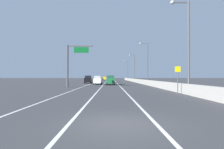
{
  "coord_description": "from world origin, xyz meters",
  "views": [
    {
      "loc": [
        -0.32,
        -7.61,
        1.91
      ],
      "look_at": [
        0.03,
        42.78,
        2.43
      ],
      "focal_mm": 30.28,
      "sensor_mm": 36.0,
      "label": 1
    }
  ],
  "objects_px": {
    "speed_advisory_sign": "(178,78)",
    "lamp_post_right_second": "(146,60)",
    "car_gray_5": "(109,79)",
    "car_yellow_4": "(104,78)",
    "lamp_post_right_third": "(134,66)",
    "car_white_2": "(98,80)",
    "lamp_post_right_fourth": "(127,69)",
    "car_black_3": "(88,79)",
    "overhead_sign_gantry": "(72,61)",
    "car_red_1": "(99,78)",
    "car_green_0": "(111,80)",
    "lamp_post_right_near": "(186,40)"
  },
  "relations": [
    {
      "from": "lamp_post_right_third",
      "to": "car_gray_5",
      "type": "relative_size",
      "value": 2.43
    },
    {
      "from": "speed_advisory_sign",
      "to": "lamp_post_right_second",
      "type": "distance_m",
      "value": 26.66
    },
    {
      "from": "speed_advisory_sign",
      "to": "car_green_0",
      "type": "relative_size",
      "value": 0.7
    },
    {
      "from": "lamp_post_right_fourth",
      "to": "car_yellow_4",
      "type": "relative_size",
      "value": 2.5
    },
    {
      "from": "lamp_post_right_fourth",
      "to": "car_gray_5",
      "type": "height_order",
      "value": "lamp_post_right_fourth"
    },
    {
      "from": "lamp_post_right_near",
      "to": "car_gray_5",
      "type": "xyz_separation_m",
      "value": [
        -8.83,
        35.35,
        -4.89
      ]
    },
    {
      "from": "overhead_sign_gantry",
      "to": "lamp_post_right_near",
      "type": "bearing_deg",
      "value": -39.51
    },
    {
      "from": "lamp_post_right_second",
      "to": "lamp_post_right_fourth",
      "type": "height_order",
      "value": "same"
    },
    {
      "from": "car_white_2",
      "to": "car_gray_5",
      "type": "height_order",
      "value": "car_gray_5"
    },
    {
      "from": "lamp_post_right_third",
      "to": "lamp_post_right_fourth",
      "type": "xyz_separation_m",
      "value": [
        -0.29,
        25.97,
        0.0
      ]
    },
    {
      "from": "lamp_post_right_fourth",
      "to": "car_green_0",
      "type": "height_order",
      "value": "lamp_post_right_fourth"
    },
    {
      "from": "lamp_post_right_fourth",
      "to": "car_gray_5",
      "type": "distance_m",
      "value": 43.79
    },
    {
      "from": "overhead_sign_gantry",
      "to": "lamp_post_right_third",
      "type": "relative_size",
      "value": 0.72
    },
    {
      "from": "car_red_1",
      "to": "car_white_2",
      "type": "bearing_deg",
      "value": -86.76
    },
    {
      "from": "lamp_post_right_third",
      "to": "lamp_post_right_fourth",
      "type": "distance_m",
      "value": 25.97
    },
    {
      "from": "lamp_post_right_second",
      "to": "car_yellow_4",
      "type": "height_order",
      "value": "lamp_post_right_second"
    },
    {
      "from": "lamp_post_right_third",
      "to": "car_gray_5",
      "type": "xyz_separation_m",
      "value": [
        -9.36,
        -16.59,
        -4.89
      ]
    },
    {
      "from": "lamp_post_right_near",
      "to": "car_green_0",
      "type": "distance_m",
      "value": 24.03
    },
    {
      "from": "lamp_post_right_fourth",
      "to": "car_yellow_4",
      "type": "xyz_separation_m",
      "value": [
        -11.9,
        0.15,
        -5.0
      ]
    },
    {
      "from": "car_white_2",
      "to": "car_yellow_4",
      "type": "xyz_separation_m",
      "value": [
        -0.2,
        53.88,
        -0.09
      ]
    },
    {
      "from": "car_black_3",
      "to": "car_green_0",
      "type": "bearing_deg",
      "value": -55.58
    },
    {
      "from": "lamp_post_right_third",
      "to": "car_black_3",
      "type": "bearing_deg",
      "value": -125.84
    },
    {
      "from": "speed_advisory_sign",
      "to": "lamp_post_right_third",
      "type": "bearing_deg",
      "value": 88.23
    },
    {
      "from": "lamp_post_right_second",
      "to": "car_white_2",
      "type": "height_order",
      "value": "lamp_post_right_second"
    },
    {
      "from": "car_red_1",
      "to": "car_green_0",
      "type": "bearing_deg",
      "value": -83.65
    },
    {
      "from": "lamp_post_right_second",
      "to": "speed_advisory_sign",
      "type": "bearing_deg",
      "value": -93.47
    },
    {
      "from": "lamp_post_right_second",
      "to": "car_white_2",
      "type": "distance_m",
      "value": 13.06
    },
    {
      "from": "lamp_post_right_second",
      "to": "car_red_1",
      "type": "relative_size",
      "value": 2.45
    },
    {
      "from": "overhead_sign_gantry",
      "to": "speed_advisory_sign",
      "type": "height_order",
      "value": "overhead_sign_gantry"
    },
    {
      "from": "car_black_3",
      "to": "lamp_post_right_second",
      "type": "bearing_deg",
      "value": -18.51
    },
    {
      "from": "lamp_post_right_second",
      "to": "car_black_3",
      "type": "distance_m",
      "value": 16.64
    },
    {
      "from": "overhead_sign_gantry",
      "to": "lamp_post_right_third",
      "type": "distance_m",
      "value": 42.4
    },
    {
      "from": "lamp_post_right_near",
      "to": "lamp_post_right_fourth",
      "type": "distance_m",
      "value": 77.91
    },
    {
      "from": "car_gray_5",
      "to": "car_black_3",
      "type": "bearing_deg",
      "value": -143.01
    },
    {
      "from": "lamp_post_right_third",
      "to": "car_white_2",
      "type": "relative_size",
      "value": 2.19
    },
    {
      "from": "lamp_post_right_fourth",
      "to": "car_gray_5",
      "type": "bearing_deg",
      "value": -102.04
    },
    {
      "from": "lamp_post_right_second",
      "to": "lamp_post_right_fourth",
      "type": "distance_m",
      "value": 51.94
    },
    {
      "from": "overhead_sign_gantry",
      "to": "lamp_post_right_fourth",
      "type": "bearing_deg",
      "value": 76.58
    },
    {
      "from": "speed_advisory_sign",
      "to": "car_white_2",
      "type": "xyz_separation_m",
      "value": [
        -10.38,
        24.49,
        -0.74
      ]
    },
    {
      "from": "lamp_post_right_second",
      "to": "car_black_3",
      "type": "relative_size",
      "value": 2.23
    },
    {
      "from": "lamp_post_right_second",
      "to": "car_black_3",
      "type": "height_order",
      "value": "lamp_post_right_second"
    },
    {
      "from": "lamp_post_right_second",
      "to": "lamp_post_right_third",
      "type": "relative_size",
      "value": 1.0
    },
    {
      "from": "car_green_0",
      "to": "car_white_2",
      "type": "bearing_deg",
      "value": 144.44
    },
    {
      "from": "speed_advisory_sign",
      "to": "lamp_post_right_second",
      "type": "relative_size",
      "value": 0.29
    },
    {
      "from": "car_yellow_4",
      "to": "car_gray_5",
      "type": "relative_size",
      "value": 0.97
    },
    {
      "from": "car_white_2",
      "to": "lamp_post_right_third",
      "type": "bearing_deg",
      "value": 66.64
    },
    {
      "from": "car_gray_5",
      "to": "car_white_2",
      "type": "bearing_deg",
      "value": -103.24
    },
    {
      "from": "lamp_post_right_second",
      "to": "car_gray_5",
      "type": "distance_m",
      "value": 14.11
    },
    {
      "from": "car_gray_5",
      "to": "car_yellow_4",
      "type": "bearing_deg",
      "value": 93.78
    },
    {
      "from": "overhead_sign_gantry",
      "to": "car_gray_5",
      "type": "relative_size",
      "value": 1.76
    }
  ]
}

